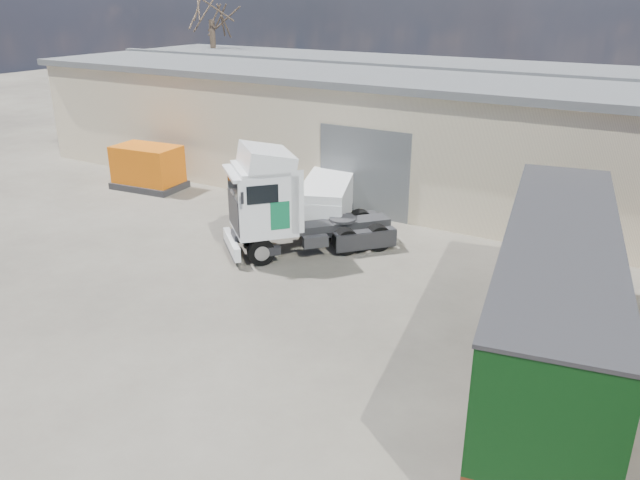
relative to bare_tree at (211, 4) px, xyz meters
The scene contains 7 objects.
ground 28.05m from the bare_tree, 48.01° to the right, with size 120.00×120.00×0.00m, color black.
warehouse 13.70m from the bare_tree, 18.45° to the right, with size 30.60×12.60×5.42m.
bare_tree is the anchor object (origin of this frame).
tractor_unit 22.30m from the bare_tree, 43.95° to the right, with size 5.36×5.66×3.86m.
box_trailer 31.28m from the bare_tree, 35.66° to the right, with size 4.32×11.40×3.71m.
panel_van 20.45m from the bare_tree, 37.47° to the right, with size 3.16×4.59×1.74m.
orange_skip 14.80m from the bare_tree, 64.33° to the right, with size 3.37×2.30×1.99m.
Camera 1 is at (9.03, -11.66, 8.48)m, focal length 35.00 mm.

